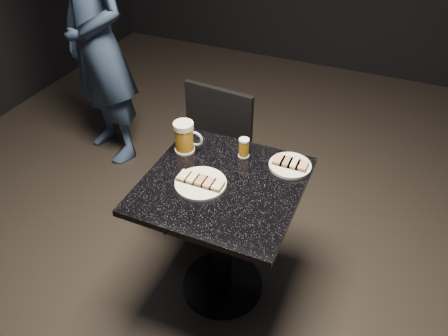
% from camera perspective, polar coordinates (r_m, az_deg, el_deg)
% --- Properties ---
extents(floor, '(6.00, 6.00, 0.00)m').
position_cam_1_polar(floor, '(2.52, -0.19, -15.07)').
color(floor, black).
rests_on(floor, ground).
extents(plate_large, '(0.23, 0.23, 0.01)m').
position_cam_1_polar(plate_large, '(1.95, -3.06, -2.03)').
color(plate_large, white).
rests_on(plate_large, table).
extents(plate_small, '(0.20, 0.20, 0.01)m').
position_cam_1_polar(plate_small, '(2.07, 8.62, 0.32)').
color(plate_small, white).
rests_on(plate_small, table).
extents(patron, '(0.75, 0.64, 1.75)m').
position_cam_1_polar(patron, '(3.14, -16.22, 15.49)').
color(patron, navy).
rests_on(patron, floor).
extents(table, '(0.70, 0.70, 0.75)m').
position_cam_1_polar(table, '(2.13, -0.21, -6.91)').
color(table, black).
rests_on(table, floor).
extents(beer_mug, '(0.14, 0.10, 0.16)m').
position_cam_1_polar(beer_mug, '(2.12, -5.14, 4.06)').
color(beer_mug, white).
rests_on(beer_mug, table).
extents(beer_tumbler, '(0.05, 0.05, 0.10)m').
position_cam_1_polar(beer_tumbler, '(2.10, 2.61, 2.66)').
color(beer_tumbler, silver).
rests_on(beer_tumbler, table).
extents(chair, '(0.46, 0.46, 0.88)m').
position_cam_1_polar(chair, '(2.54, -2.03, 1.59)').
color(chair, black).
rests_on(chair, floor).
extents(canapes_on_plate_large, '(0.21, 0.07, 0.02)m').
position_cam_1_polar(canapes_on_plate_large, '(1.94, -3.08, -1.66)').
color(canapes_on_plate_large, '#4C3521').
rests_on(canapes_on_plate_large, plate_large).
extents(canapes_on_plate_small, '(0.16, 0.07, 0.02)m').
position_cam_1_polar(canapes_on_plate_small, '(2.06, 8.66, 0.67)').
color(canapes_on_plate_small, '#4C3521').
rests_on(canapes_on_plate_small, plate_small).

